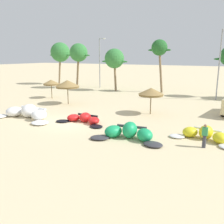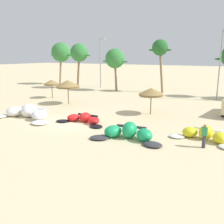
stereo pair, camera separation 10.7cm
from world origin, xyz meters
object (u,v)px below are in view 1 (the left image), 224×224
(beach_umbrella_near_van, at_px, (51,82))
(palm_left, at_px, (79,53))
(kite_left_of_center, at_px, (84,119))
(lamppost_west_center, at_px, (221,61))
(beach_umbrella_middle, at_px, (67,84))
(beach_umbrella_near_palms, at_px, (151,92))
(palm_left_of_gap, at_px, (114,59))
(lamppost_west, at_px, (100,60))
(kite_right_of_center, at_px, (205,135))
(palm_leftmost, at_px, (60,52))
(kite_center, at_px, (129,133))
(person_near_kites, at_px, (205,136))
(palm_center_left, at_px, (159,49))
(kite_left, at_px, (27,113))

(beach_umbrella_near_van, bearing_deg, palm_left, 105.27)
(kite_left_of_center, distance_m, lamppost_west_center, 21.20)
(beach_umbrella_near_van, bearing_deg, beach_umbrella_middle, -25.58)
(beach_umbrella_near_van, height_order, beach_umbrella_near_palms, beach_umbrella_near_palms)
(palm_left_of_gap, distance_m, lamppost_west, 5.10)
(kite_right_of_center, distance_m, palm_leftmost, 39.29)
(palm_leftmost, height_order, palm_left, palm_leftmost)
(kite_center, distance_m, palm_leftmost, 36.96)
(kite_center, xyz_separation_m, beach_umbrella_middle, (-12.33, 8.13, 2.09))
(person_near_kites, distance_m, lamppost_west, 32.54)
(kite_right_of_center, height_order, palm_left_of_gap, palm_left_of_gap)
(beach_umbrella_near_van, bearing_deg, kite_right_of_center, -19.78)
(kite_left_of_center, relative_size, beach_umbrella_middle, 1.71)
(kite_right_of_center, xyz_separation_m, palm_center_left, (-10.80, 21.03, 6.62))
(palm_left_of_gap, bearing_deg, kite_left, -85.59)
(beach_umbrella_near_palms, height_order, palm_leftmost, palm_leftmost)
(beach_umbrella_near_palms, bearing_deg, kite_center, -80.42)
(kite_right_of_center, distance_m, beach_umbrella_middle, 18.26)
(kite_right_of_center, distance_m, palm_left_of_gap, 26.54)
(palm_left, xyz_separation_m, palm_left_of_gap, (7.08, 0.53, -0.98))
(kite_left, height_order, kite_center, kite_left)
(kite_left_of_center, bearing_deg, beach_umbrella_near_palms, 55.86)
(kite_left_of_center, bearing_deg, lamppost_west, 118.44)
(person_near_kites, bearing_deg, lamppost_west_center, 94.24)
(kite_left, height_order, beach_umbrella_near_van, beach_umbrella_near_van)
(lamppost_west, height_order, lamppost_west_center, lamppost_west_center)
(palm_leftmost, bearing_deg, palm_center_left, -1.85)
(palm_leftmost, relative_size, palm_left, 1.06)
(palm_center_left, distance_m, lamppost_west, 11.71)
(kite_center, relative_size, kite_right_of_center, 1.14)
(kite_center, bearing_deg, beach_umbrella_near_van, 148.69)
(lamppost_west_center, bearing_deg, kite_left, -127.27)
(palm_leftmost, xyz_separation_m, palm_left_of_gap, (14.24, -2.80, -1.15))
(kite_left_of_center, height_order, palm_left_of_gap, palm_left_of_gap)
(kite_center, xyz_separation_m, beach_umbrella_near_van, (-17.23, 10.48, 1.78))
(beach_umbrella_near_palms, bearing_deg, lamppost_west, 135.45)
(person_near_kites, distance_m, palm_left, 32.67)
(beach_umbrella_near_palms, relative_size, palm_left_of_gap, 0.39)
(kite_left, xyz_separation_m, lamppost_west, (-6.03, 23.32, 4.54))
(beach_umbrella_near_palms, relative_size, palm_left, 0.34)
(beach_umbrella_middle, height_order, beach_umbrella_near_palms, beach_umbrella_middle)
(kite_right_of_center, bearing_deg, lamppost_west_center, 93.89)
(palm_left_of_gap, distance_m, palm_center_left, 7.60)
(beach_umbrella_middle, xyz_separation_m, lamppost_west, (-5.10, 15.83, 2.49))
(kite_center, distance_m, lamppost_west_center, 21.34)
(kite_left_of_center, distance_m, beach_umbrella_middle, 9.39)
(beach_umbrella_near_palms, distance_m, lamppost_west_center, 13.62)
(beach_umbrella_near_palms, bearing_deg, person_near_kites, -48.08)
(kite_center, bearing_deg, palm_leftmost, 138.34)
(palm_left, distance_m, palm_center_left, 14.45)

